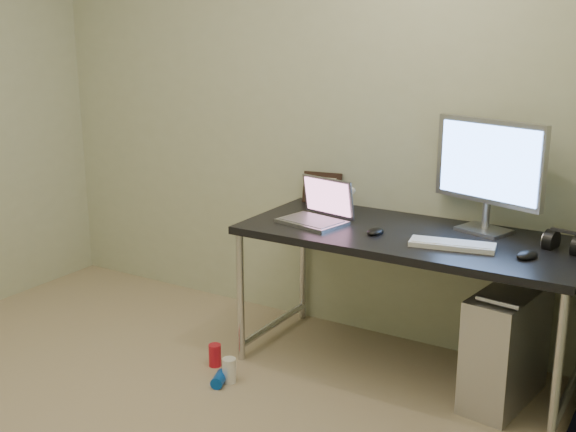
{
  "coord_description": "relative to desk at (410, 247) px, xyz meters",
  "views": [
    {
      "loc": [
        2.16,
        -1.88,
        1.77
      ],
      "look_at": [
        0.4,
        1.03,
        0.85
      ],
      "focal_mm": 45.0,
      "sensor_mm": 36.0,
      "label": 1
    }
  ],
  "objects": [
    {
      "name": "tower_computer",
      "position": [
        0.52,
        -0.04,
        -0.4
      ],
      "size": [
        0.31,
        0.56,
        0.59
      ],
      "rotation": [
        0.0,
        0.0,
        -0.14
      ],
      "color": "silver",
      "rests_on": "ground"
    },
    {
      "name": "can_white",
      "position": [
        -0.71,
        -0.58,
        -0.61
      ],
      "size": [
        0.07,
        0.07,
        0.13
      ],
      "primitive_type": "cylinder",
      "rotation": [
        0.0,
        0.0,
        0.03
      ],
      "color": "white",
      "rests_on": "ground"
    },
    {
      "name": "desk",
      "position": [
        0.0,
        0.0,
        0.0
      ],
      "size": [
        1.69,
        0.74,
        0.75
      ],
      "color": "black",
      "rests_on": "ground"
    },
    {
      "name": "can_red",
      "position": [
        -0.88,
        -0.47,
        -0.62
      ],
      "size": [
        0.07,
        0.07,
        0.12
      ],
      "primitive_type": "cylinder",
      "rotation": [
        0.0,
        0.0,
        -0.06
      ],
      "color": "red",
      "rests_on": "ground"
    },
    {
      "name": "wall_back",
      "position": [
        -0.9,
        0.37,
        0.57
      ],
      "size": [
        3.5,
        0.02,
        2.5
      ],
      "primitive_type": "cube",
      "color": "beige",
      "rests_on": "ground"
    },
    {
      "name": "wall_right",
      "position": [
        0.85,
        -1.38,
        0.57
      ],
      "size": [
        0.02,
        3.5,
        2.5
      ],
      "primitive_type": "cube",
      "color": "beige",
      "rests_on": "ground"
    },
    {
      "name": "can_blue",
      "position": [
        -0.74,
        -0.63,
        -0.64
      ],
      "size": [
        0.1,
        0.13,
        0.06
      ],
      "primitive_type": "cylinder",
      "rotation": [
        1.57,
        0.0,
        0.33
      ],
      "color": "blue",
      "rests_on": "ground"
    },
    {
      "name": "headphones",
      "position": [
        0.71,
        0.1,
        0.11
      ],
      "size": [
        0.2,
        0.12,
        0.12
      ],
      "rotation": [
        0.0,
        0.0,
        -0.23
      ],
      "color": "black",
      "rests_on": "desk"
    },
    {
      "name": "monitor",
      "position": [
        0.3,
        0.22,
        0.4
      ],
      "size": [
        0.58,
        0.24,
        0.56
      ],
      "rotation": [
        0.0,
        0.0,
        -0.31
      ],
      "color": "#A6A6AC",
      "rests_on": "desk"
    },
    {
      "name": "picture_frame",
      "position": [
        -0.67,
        0.31,
        0.17
      ],
      "size": [
        0.23,
        0.1,
        0.18
      ],
      "primitive_type": "cube",
      "rotation": [
        -0.21,
        0.0,
        0.18
      ],
      "color": "black",
      "rests_on": "desk"
    },
    {
      "name": "mouse_right",
      "position": [
        0.59,
        -0.09,
        0.1
      ],
      "size": [
        0.11,
        0.14,
        0.04
      ],
      "primitive_type": "ellipsoid",
      "rotation": [
        0.0,
        0.0,
        -0.31
      ],
      "color": "black",
      "rests_on": "desk"
    },
    {
      "name": "webcam",
      "position": [
        -0.46,
        0.25,
        0.17
      ],
      "size": [
        0.05,
        0.04,
        0.13
      ],
      "rotation": [
        0.0,
        0.0,
        0.14
      ],
      "color": "silver",
      "rests_on": "desk"
    },
    {
      "name": "laptop",
      "position": [
        -0.5,
        -0.05,
        0.13
      ],
      "size": [
        0.37,
        0.33,
        0.23
      ],
      "rotation": [
        0.0,
        0.0,
        -0.2
      ],
      "color": "#A6A6AC",
      "rests_on": "desk"
    },
    {
      "name": "keyboard",
      "position": [
        0.25,
        -0.12,
        0.09
      ],
      "size": [
        0.41,
        0.2,
        0.02
      ],
      "primitive_type": "cube",
      "rotation": [
        0.0,
        0.0,
        0.19
      ],
      "color": "white",
      "rests_on": "desk"
    },
    {
      "name": "cable_b",
      "position": [
        0.56,
        0.3,
        -0.3
      ],
      "size": [
        0.02,
        0.11,
        0.71
      ],
      "primitive_type": "cylinder",
      "rotation": [
        0.14,
        0.0,
        0.09
      ],
      "color": "black",
      "rests_on": "ground"
    },
    {
      "name": "cable_a",
      "position": [
        0.47,
        0.32,
        -0.28
      ],
      "size": [
        0.01,
        0.16,
        0.69
      ],
      "primitive_type": "cylinder",
      "rotation": [
        0.21,
        0.0,
        0.0
      ],
      "color": "black",
      "rests_on": "ground"
    },
    {
      "name": "mouse_left",
      "position": [
        -0.15,
        -0.1,
        0.09
      ],
      "size": [
        0.08,
        0.12,
        0.04
      ],
      "primitive_type": "ellipsoid",
      "rotation": [
        0.0,
        0.0,
        -0.04
      ],
      "color": "black",
      "rests_on": "desk"
    }
  ]
}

